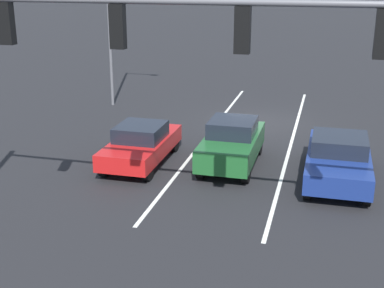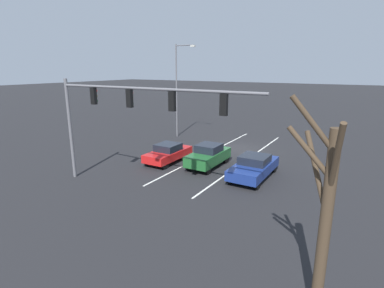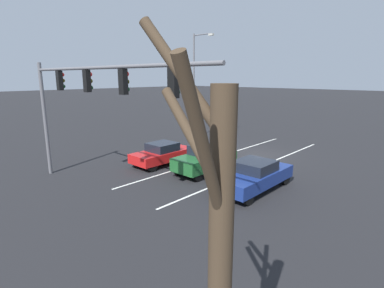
{
  "view_description": "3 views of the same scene",
  "coord_description": "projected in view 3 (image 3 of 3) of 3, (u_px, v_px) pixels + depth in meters",
  "views": [
    {
      "loc": [
        -3.0,
        22.94,
        6.51
      ],
      "look_at": [
        1.0,
        7.74,
        1.33
      ],
      "focal_mm": 50.0,
      "sensor_mm": 36.0,
      "label": 1
    },
    {
      "loc": [
        -9.39,
        23.88,
        6.87
      ],
      "look_at": [
        0.52,
        7.35,
        1.96
      ],
      "focal_mm": 28.0,
      "sensor_mm": 36.0,
      "label": 2
    },
    {
      "loc": [
        -10.82,
        18.6,
        5.51
      ],
      "look_at": [
        1.31,
        5.6,
        1.5
      ],
      "focal_mm": 28.0,
      "sensor_mm": 36.0,
      "label": 3
    }
  ],
  "objects": [
    {
      "name": "car_darkgreen_midlane_front",
      "position": [
        205.0,
        159.0,
        17.46
      ],
      "size": [
        1.74,
        4.02,
        1.63
      ],
      "color": "#1E5928",
      "rests_on": "ground_plane"
    },
    {
      "name": "car_red_rightlane_front",
      "position": [
        163.0,
        153.0,
        19.14
      ],
      "size": [
        1.76,
        4.12,
        1.4
      ],
      "color": "red",
      "rests_on": "ground_plane"
    },
    {
      "name": "lane_stripe_left_divider",
      "position": [
        261.0,
        166.0,
        18.75
      ],
      "size": [
        0.12,
        17.04,
        0.01
      ],
      "primitive_type": "cube",
      "color": "silver",
      "rests_on": "ground_plane"
    },
    {
      "name": "lane_stripe_center_divider",
      "position": [
        218.0,
        157.0,
        21.01
      ],
      "size": [
        0.12,
        17.04,
        0.01
      ],
      "primitive_type": "cube",
      "color": "silver",
      "rests_on": "ground_plane"
    },
    {
      "name": "bare_tree_near",
      "position": [
        216.0,
        258.0,
        3.93
      ],
      "size": [
        1.54,
        2.02,
        6.24
      ],
      "color": "#423323",
      "rests_on": "ground_plane"
    },
    {
      "name": "car_navy_leftlane_front",
      "position": [
        254.0,
        175.0,
        14.8
      ],
      "size": [
        1.95,
        4.69,
        1.47
      ],
      "color": "navy",
      "rests_on": "ground_plane"
    },
    {
      "name": "ground_plane",
      "position": [
        258.0,
        154.0,
        21.68
      ],
      "size": [
        240.0,
        240.0,
        0.0
      ],
      "primitive_type": "plane",
      "color": "black"
    },
    {
      "name": "traffic_signal_gantry",
      "position": [
        82.0,
        92.0,
        13.44
      ],
      "size": [
        12.55,
        0.37,
        6.26
      ],
      "color": "slate",
      "rests_on": "ground_plane"
    },
    {
      "name": "street_lamp_right_shoulder",
      "position": [
        196.0,
        80.0,
        26.25
      ],
      "size": [
        2.2,
        0.24,
        9.09
      ],
      "color": "slate",
      "rests_on": "ground_plane"
    }
  ]
}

